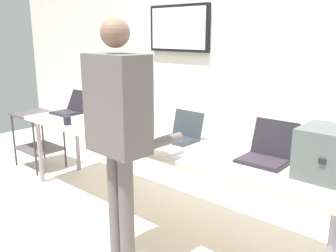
{
  "coord_description": "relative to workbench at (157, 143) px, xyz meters",
  "views": [
    {
      "loc": [
        2.1,
        -2.22,
        1.66
      ],
      "look_at": [
        0.1,
        0.03,
        0.89
      ],
      "focal_mm": 38.99,
      "sensor_mm": 36.0,
      "label": 1
    }
  ],
  "objects": [
    {
      "name": "back_wall",
      "position": [
        -0.02,
        1.13,
        0.56
      ],
      "size": [
        8.0,
        0.11,
        2.56
      ],
      "color": "silver",
      "rests_on": "ground"
    },
    {
      "name": "person",
      "position": [
        0.23,
        -0.62,
        0.34
      ],
      "size": [
        0.45,
        0.6,
        1.76
      ],
      "color": "#645A59",
      "rests_on": "ground"
    },
    {
      "name": "laptop_station_2",
      "position": [
        0.19,
        0.1,
        0.1
      ],
      "size": [
        0.31,
        0.29,
        0.24
      ],
      "color": "#343C42",
      "rests_on": "workbench"
    },
    {
      "name": "laptop_station_1",
      "position": [
        -0.63,
        0.11,
        0.1
      ],
      "size": [
        0.32,
        0.35,
        0.22
      ],
      "color": "#343340",
      "rests_on": "workbench"
    },
    {
      "name": "ground",
      "position": [
        0.0,
        0.0,
        -0.75
      ],
      "size": [
        8.0,
        8.0,
        0.04
      ],
      "primitive_type": "cube",
      "color": "beige"
    },
    {
      "name": "equipment_box",
      "position": [
        1.44,
        0.06,
        0.21
      ],
      "size": [
        0.38,
        0.36,
        0.32
      ],
      "color": "#576160",
      "rests_on": "workbench"
    },
    {
      "name": "workbench",
      "position": [
        0.0,
        0.0,
        0.0
      ],
      "size": [
        3.36,
        0.7,
        0.77
      ],
      "color": "beige",
      "rests_on": "ground"
    },
    {
      "name": "coffee_mug",
      "position": [
        -0.99,
        -0.25,
        0.09
      ],
      "size": [
        0.08,
        0.08,
        0.09
      ],
      "color": "#232330",
      "rests_on": "workbench"
    },
    {
      "name": "paper_sheet",
      "position": [
        0.52,
        -0.17,
        0.05
      ],
      "size": [
        0.22,
        0.3,
        0.0
      ],
      "color": "white",
      "rests_on": "workbench"
    },
    {
      "name": "laptop_station_3",
      "position": [
        0.99,
        0.1,
        0.11
      ],
      "size": [
        0.34,
        0.36,
        0.27
      ],
      "color": "#27242B",
      "rests_on": "workbench"
    },
    {
      "name": "laptop_station_0",
      "position": [
        -1.44,
        0.09,
        0.1
      ],
      "size": [
        0.31,
        0.37,
        0.24
      ],
      "color": "black",
      "rests_on": "workbench"
    },
    {
      "name": "storage_cart",
      "position": [
        -2.06,
        0.01,
        -0.27
      ],
      "size": [
        0.56,
        0.44,
        0.69
      ],
      "color": "#534A4F",
      "rests_on": "ground"
    }
  ]
}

